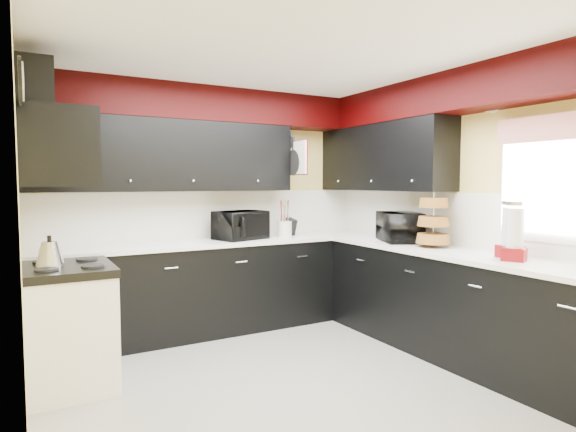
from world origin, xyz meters
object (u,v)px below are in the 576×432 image
(microwave, at_px, (400,227))
(knife_block, at_px, (290,227))
(kettle, at_px, (50,253))
(toaster_oven, at_px, (241,225))
(utensil_crock, at_px, (285,229))

(microwave, relative_size, knife_block, 2.78)
(knife_block, bearing_deg, kettle, -178.03)
(toaster_oven, bearing_deg, knife_block, -10.99)
(microwave, xyz_separation_m, kettle, (-3.16, 0.30, -0.08))
(microwave, height_order, knife_block, microwave)
(knife_block, bearing_deg, toaster_oven, 170.48)
(microwave, height_order, utensil_crock, microwave)
(knife_block, height_order, kettle, knife_block)
(utensil_crock, height_order, kettle, utensil_crock)
(utensil_crock, bearing_deg, toaster_oven, 179.40)
(toaster_oven, xyz_separation_m, kettle, (-1.84, -0.68, -0.08))
(utensil_crock, distance_m, kettle, 2.45)
(kettle, bearing_deg, microwave, -5.38)
(toaster_oven, distance_m, kettle, 1.96)
(microwave, xyz_separation_m, utensil_crock, (-0.80, 0.97, -0.06))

